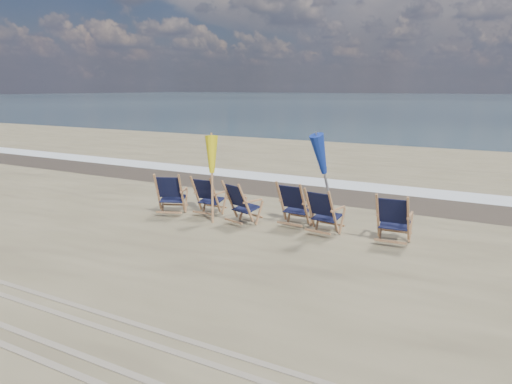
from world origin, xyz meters
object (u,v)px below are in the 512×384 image
Objects in this scene: umbrella_yellow at (212,159)px; umbrella_blue at (328,155)px; beach_chair_1 at (215,197)px; beach_chair_3 at (304,206)px; beach_chair_0 at (182,194)px; beach_chair_4 at (333,214)px; beach_chair_2 at (246,205)px; beach_chair_5 at (408,221)px.

umbrella_yellow is 2.69m from umbrella_blue.
beach_chair_3 is (2.26, 0.12, 0.03)m from beach_chair_1.
beach_chair_0 reaches higher than beach_chair_4.
beach_chair_0 is 1.86m from beach_chair_2.
beach_chair_3 reaches higher than beach_chair_1.
beach_chair_5 is at bearing 3.72° from umbrella_yellow.
umbrella_blue reaches higher than umbrella_yellow.
umbrella_yellow is at bearing -170.26° from umbrella_blue.
beach_chair_1 is 0.98× the size of beach_chair_4.
beach_chair_5 reaches higher than beach_chair_4.
beach_chair_5 is 0.48× the size of umbrella_blue.
beach_chair_5 is (1.48, 0.14, 0.01)m from beach_chair_4.
beach_chair_2 is 3.45m from beach_chair_5.
beach_chair_2 is at bearing -162.08° from umbrella_blue.
umbrella_blue is (2.65, 0.45, 0.21)m from umbrella_yellow.
beach_chair_2 is at bearing 159.31° from beach_chair_1.
umbrella_blue reaches higher than beach_chair_4.
umbrella_yellow is 0.90× the size of umbrella_blue.
beach_chair_1 is at bearing 176.26° from beach_chair_0.
umbrella_yellow is at bearing 10.40° from beach_chair_4.
umbrella_yellow reaches higher than beach_chair_5.
beach_chair_0 is 0.54× the size of umbrella_yellow.
beach_chair_2 is 0.51× the size of umbrella_yellow.
beach_chair_5 is 0.53× the size of umbrella_yellow.
beach_chair_3 is 0.47× the size of umbrella_blue.
beach_chair_4 is 0.52× the size of umbrella_yellow.
beach_chair_1 is 0.98× the size of beach_chair_2.
beach_chair_0 reaches higher than beach_chair_2.
umbrella_blue is (-0.26, 0.31, 1.16)m from beach_chair_4.
beach_chair_1 is 3.00m from umbrella_blue.
umbrella_blue reaches higher than beach_chair_3.
beach_chair_1 is 2.26m from beach_chair_3.
umbrella_blue is (1.69, 0.55, 1.17)m from beach_chair_2.
beach_chair_1 is 3.03m from beach_chair_4.
umbrella_blue is at bearing 163.63° from beach_chair_0.
beach_chair_5 is at bearing -179.26° from beach_chair_3.
beach_chair_3 is at bearing -7.39° from beach_chair_5.
beach_chair_0 is 1.07× the size of beach_chair_1.
umbrella_blue is at bearing 9.74° from umbrella_yellow.
beach_chair_0 reaches higher than beach_chair_3.
beach_chair_2 is at bearing 1.80° from beach_chair_5.
beach_chair_3 is 0.81m from beach_chair_4.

